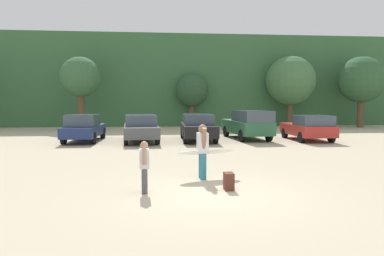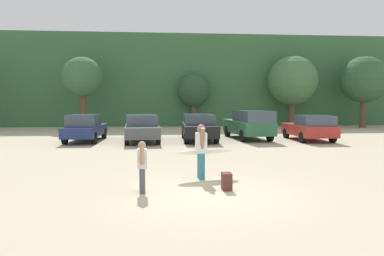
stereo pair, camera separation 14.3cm
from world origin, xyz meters
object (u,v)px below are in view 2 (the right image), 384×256
person_adult (201,148)px  backpack_dropped (227,181)px  person_child (142,164)px  parked_car_forest_green (249,124)px  parked_car_dark_gray (142,128)px  surfboard_white (205,152)px  parked_car_red (310,128)px  parked_car_black (199,127)px  parked_car_navy (85,128)px

person_adult → backpack_dropped: size_ratio=3.59×
person_child → parked_car_forest_green: bearing=-118.9°
parked_car_dark_gray → person_child: (0.59, -11.33, -0.06)m
parked_car_forest_green → backpack_dropped: (-3.57, -11.92, -0.70)m
person_child → surfboard_white: size_ratio=0.69×
person_child → parked_car_red: bearing=-132.8°
parked_car_dark_gray → parked_car_forest_green: (6.33, 0.65, 0.13)m
parked_car_red → surfboard_white: bearing=142.3°
parked_car_black → person_child: 12.00m
person_child → surfboard_white: (1.78, 1.61, 0.04)m
parked_car_dark_gray → parked_car_black: (3.27, 0.37, 0.01)m
parked_car_dark_gray → surfboard_white: (2.37, -9.73, -0.02)m
parked_car_navy → parked_car_black: (6.49, -0.07, 0.02)m
person_adult → surfboard_white: size_ratio=0.86×
parked_car_dark_gray → backpack_dropped: (2.75, -11.27, -0.57)m
backpack_dropped → surfboard_white: bearing=104.1°
parked_car_navy → parked_car_red: parked_car_navy is taller
backpack_dropped → person_child: bearing=-178.3°
parked_car_red → person_adult: bearing=142.2°
parked_car_black → parked_car_red: (6.37, -0.73, -0.05)m
surfboard_white → person_child: bearing=29.0°
parked_car_red → parked_car_forest_green: bearing=73.1°
person_adult → person_child: bearing=38.3°
parked_car_navy → person_child: bearing=-160.8°
parked_car_navy → surfboard_white: (5.58, -10.16, -0.01)m
backpack_dropped → parked_car_red: bearing=57.7°
parked_car_dark_gray → backpack_dropped: bearing=-170.5°
parked_car_forest_green → surfboard_white: size_ratio=2.55×
parked_car_dark_gray → person_child: parked_car_dark_gray is taller
person_adult → person_child: 2.23m
parked_car_black → person_adult: 10.27m
parked_car_red → person_adult: 12.04m
surfboard_white → parked_car_navy: bearing=-74.3°
parked_car_red → backpack_dropped: size_ratio=8.84×
person_adult → person_child: person_adult is taller
parked_car_forest_green → backpack_dropped: 12.47m
surfboard_white → parked_car_black: bearing=-108.2°
parked_car_black → backpack_dropped: size_ratio=10.37×
parked_car_dark_gray → parked_car_navy: bearing=78.1°
parked_car_navy → person_child: (3.80, -11.77, -0.05)m
parked_car_red → backpack_dropped: bearing=147.8°
parked_car_navy → parked_car_dark_gray: size_ratio=0.93×
parked_car_navy → parked_car_dark_gray: bearing=-96.3°
parked_car_dark_gray → parked_car_red: size_ratio=1.21×
person_child → backpack_dropped: 2.23m
parked_car_navy → parked_car_red: (12.86, -0.80, -0.03)m
parked_car_dark_gray → surfboard_white: bearing=-170.6°
parked_car_black → person_child: size_ratio=3.58×
parked_car_red → surfboard_white: size_ratio=2.11×
parked_car_forest_green → person_child: 13.29m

